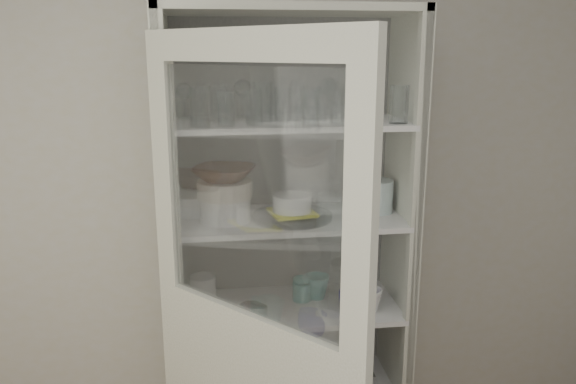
# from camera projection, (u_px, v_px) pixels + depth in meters

# --- Properties ---
(wall_back) EXTENTS (3.60, 0.02, 2.60)m
(wall_back) POSITION_uv_depth(u_px,v_px,m) (238.00, 195.00, 2.53)
(wall_back) COLOR #BDB7A2
(wall_back) RESTS_ON ground
(pantry_cabinet) EXTENTS (1.00, 0.45, 2.10)m
(pantry_cabinet) POSITION_uv_depth(u_px,v_px,m) (286.00, 281.00, 2.49)
(pantry_cabinet) COLOR beige
(pantry_cabinet) RESTS_ON floor
(cupboard_door) EXTENTS (0.64, 0.69, 2.00)m
(cupboard_door) POSITION_uv_depth(u_px,v_px,m) (252.00, 375.00, 1.88)
(cupboard_door) COLOR beige
(cupboard_door) RESTS_ON floor
(tumbler_0) EXTENTS (0.09, 0.09, 0.15)m
(tumbler_0) POSITION_uv_depth(u_px,v_px,m) (200.00, 107.00, 2.04)
(tumbler_0) COLOR silver
(tumbler_0) RESTS_ON shelf_glass
(tumbler_1) EXTENTS (0.09, 0.09, 0.13)m
(tumbler_1) POSITION_uv_depth(u_px,v_px,m) (254.00, 107.00, 2.11)
(tumbler_1) COLOR silver
(tumbler_1) RESTS_ON shelf_glass
(tumbler_2) EXTENTS (0.07, 0.07, 0.12)m
(tumbler_2) POSITION_uv_depth(u_px,v_px,m) (226.00, 109.00, 2.08)
(tumbler_2) COLOR silver
(tumbler_2) RESTS_ON shelf_glass
(tumbler_3) EXTENTS (0.08, 0.08, 0.13)m
(tumbler_3) POSITION_uv_depth(u_px,v_px,m) (311.00, 107.00, 2.11)
(tumbler_3) COLOR silver
(tumbler_3) RESTS_ON shelf_glass
(tumbler_4) EXTENTS (0.07, 0.07, 0.12)m
(tumbler_4) POSITION_uv_depth(u_px,v_px,m) (339.00, 108.00, 2.12)
(tumbler_4) COLOR silver
(tumbler_4) RESTS_ON shelf_glass
(tumbler_5) EXTENTS (0.08, 0.08, 0.14)m
(tumbler_5) POSITION_uv_depth(u_px,v_px,m) (350.00, 104.00, 2.15)
(tumbler_5) COLOR silver
(tumbler_5) RESTS_ON shelf_glass
(tumbler_6) EXTENTS (0.08, 0.08, 0.15)m
(tumbler_6) POSITION_uv_depth(u_px,v_px,m) (399.00, 104.00, 2.14)
(tumbler_6) COLOR silver
(tumbler_6) RESTS_ON shelf_glass
(tumbler_7) EXTENTS (0.08, 0.08, 0.14)m
(tumbler_7) POSITION_uv_depth(u_px,v_px,m) (218.00, 104.00, 2.19)
(tumbler_7) COLOR silver
(tumbler_7) RESTS_ON shelf_glass
(tumbler_8) EXTENTS (0.09, 0.09, 0.16)m
(tumbler_8) POSITION_uv_depth(u_px,v_px,m) (263.00, 102.00, 2.21)
(tumbler_8) COLOR silver
(tumbler_8) RESTS_ON shelf_glass
(tumbler_9) EXTENTS (0.08, 0.08, 0.13)m
(tumbler_9) POSITION_uv_depth(u_px,v_px,m) (283.00, 104.00, 2.23)
(tumbler_9) COLOR silver
(tumbler_9) RESTS_ON shelf_glass
(tumbler_10) EXTENTS (0.08, 0.08, 0.13)m
(tumbler_10) POSITION_uv_depth(u_px,v_px,m) (319.00, 104.00, 2.25)
(tumbler_10) COLOR silver
(tumbler_10) RESTS_ON shelf_glass
(tumbler_11) EXTENTS (0.09, 0.09, 0.15)m
(tumbler_11) POSITION_uv_depth(u_px,v_px,m) (298.00, 101.00, 2.24)
(tumbler_11) COLOR silver
(tumbler_11) RESTS_ON shelf_glass
(goblet_0) EXTENTS (0.07, 0.07, 0.16)m
(goblet_0) POSITION_uv_depth(u_px,v_px,m) (185.00, 99.00, 2.29)
(goblet_0) COLOR silver
(goblet_0) RESTS_ON shelf_glass
(goblet_1) EXTENTS (0.08, 0.08, 0.17)m
(goblet_1) POSITION_uv_depth(u_px,v_px,m) (243.00, 97.00, 2.32)
(goblet_1) COLOR silver
(goblet_1) RESTS_ON shelf_glass
(goblet_2) EXTENTS (0.08, 0.08, 0.17)m
(goblet_2) POSITION_uv_depth(u_px,v_px,m) (330.00, 96.00, 2.36)
(goblet_2) COLOR silver
(goblet_2) RESTS_ON shelf_glass
(goblet_3) EXTENTS (0.08, 0.08, 0.17)m
(goblet_3) POSITION_uv_depth(u_px,v_px,m) (328.00, 97.00, 2.35)
(goblet_3) COLOR silver
(goblet_3) RESTS_ON shelf_glass
(plate_stack_front) EXTENTS (0.21, 0.21, 0.10)m
(plate_stack_front) POSITION_uv_depth(u_px,v_px,m) (225.00, 209.00, 2.28)
(plate_stack_front) COLOR white
(plate_stack_front) RESTS_ON shelf_plates
(plate_stack_back) EXTENTS (0.22, 0.22, 0.08)m
(plate_stack_back) POSITION_uv_depth(u_px,v_px,m) (192.00, 203.00, 2.40)
(plate_stack_back) COLOR white
(plate_stack_back) RESTS_ON shelf_plates
(cream_bowl) EXTENTS (0.23, 0.23, 0.07)m
(cream_bowl) POSITION_uv_depth(u_px,v_px,m) (225.00, 189.00, 2.26)
(cream_bowl) COLOR silver
(cream_bowl) RESTS_ON plate_stack_front
(terracotta_bowl) EXTENTS (0.31, 0.31, 0.06)m
(terracotta_bowl) POSITION_uv_depth(u_px,v_px,m) (224.00, 173.00, 2.24)
(terracotta_bowl) COLOR #4F2C1E
(terracotta_bowl) RESTS_ON cream_bowl
(glass_platter) EXTENTS (0.36, 0.36, 0.02)m
(glass_platter) POSITION_uv_depth(u_px,v_px,m) (292.00, 216.00, 2.32)
(glass_platter) COLOR silver
(glass_platter) RESTS_ON shelf_plates
(yellow_trivet) EXTENTS (0.20, 0.20, 0.01)m
(yellow_trivet) POSITION_uv_depth(u_px,v_px,m) (292.00, 212.00, 2.31)
(yellow_trivet) COLOR #FFF036
(yellow_trivet) RESTS_ON glass_platter
(white_ramekin) EXTENTS (0.18, 0.18, 0.07)m
(white_ramekin) POSITION_uv_depth(u_px,v_px,m) (292.00, 203.00, 2.30)
(white_ramekin) COLOR white
(white_ramekin) RESTS_ON yellow_trivet
(grey_bowl_stack) EXTENTS (0.13, 0.13, 0.14)m
(grey_bowl_stack) POSITION_uv_depth(u_px,v_px,m) (377.00, 196.00, 2.39)
(grey_bowl_stack) COLOR silver
(grey_bowl_stack) RESTS_ON shelf_plates
(mug_blue) EXTENTS (0.14, 0.14, 0.10)m
(mug_blue) POSITION_uv_depth(u_px,v_px,m) (354.00, 299.00, 2.38)
(mug_blue) COLOR #10178E
(mug_blue) RESTS_ON shelf_mugs
(mug_teal) EXTENTS (0.14, 0.14, 0.11)m
(mug_teal) POSITION_uv_depth(u_px,v_px,m) (317.00, 287.00, 2.49)
(mug_teal) COLOR #187975
(mug_teal) RESTS_ON shelf_mugs
(mug_white) EXTENTS (0.14, 0.14, 0.10)m
(mug_white) POSITION_uv_depth(u_px,v_px,m) (369.00, 300.00, 2.37)
(mug_white) COLOR white
(mug_white) RESTS_ON shelf_mugs
(teal_jar) EXTENTS (0.08, 0.08, 0.10)m
(teal_jar) POSITION_uv_depth(u_px,v_px,m) (302.00, 290.00, 2.47)
(teal_jar) COLOR #187975
(teal_jar) RESTS_ON shelf_mugs
(measuring_cups) EXTENTS (0.09, 0.09, 0.04)m
(measuring_cups) POSITION_uv_depth(u_px,v_px,m) (251.00, 309.00, 2.36)
(measuring_cups) COLOR #B7B7B7
(measuring_cups) RESTS_ON shelf_mugs
(white_canister) EXTENTS (0.13, 0.13, 0.13)m
(white_canister) POSITION_uv_depth(u_px,v_px,m) (203.00, 290.00, 2.42)
(white_canister) COLOR white
(white_canister) RESTS_ON shelf_mugs
(cream_dish) EXTENTS (0.24, 0.24, 0.07)m
(cream_dish) POSITION_uv_depth(u_px,v_px,m) (233.00, 381.00, 2.51)
(cream_dish) COLOR silver
(cream_dish) RESTS_ON shelf_bot
(tin_box) EXTENTS (0.20, 0.14, 0.06)m
(tin_box) POSITION_uv_depth(u_px,v_px,m) (351.00, 376.00, 2.56)
(tin_box) COLOR gray
(tin_box) RESTS_ON shelf_bot
(tumbler_12) EXTENTS (0.07, 0.07, 0.15)m
(tumbler_12) POSITION_uv_depth(u_px,v_px,m) (351.00, 102.00, 2.22)
(tumbler_12) COLOR silver
(tumbler_12) RESTS_ON shelf_glass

